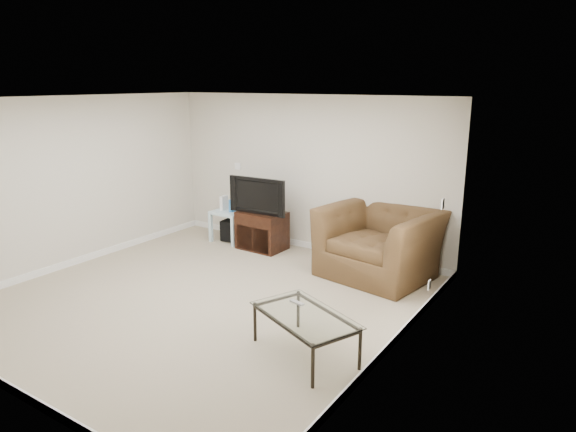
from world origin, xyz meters
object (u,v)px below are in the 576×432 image
Objects in this scene: coffee_table at (305,335)px; side_table at (231,226)px; tv_stand at (262,230)px; subwoofer at (234,230)px; television at (260,195)px; recliner at (380,231)px.

side_table is at bearing 139.73° from coffee_table.
subwoofer is at bearing 173.56° from tv_stand.
tv_stand reaches higher than coffee_table.
subwoofer is (-0.68, 0.13, -0.73)m from television.
side_table is at bearing -147.76° from subwoofer.
tv_stand is 0.67× the size of coffee_table.
coffee_table is (0.27, -2.47, -0.43)m from recliner.
coffee_table is (2.37, -2.53, -0.09)m from tv_stand.
television is 3.51m from coffee_table.
television reaches higher than side_table.
side_table reaches higher than subwoofer.
side_table is 1.60× the size of subwoofer.
tv_stand is 3.47m from coffee_table.
recliner is (2.09, -0.04, -0.27)m from television.
coffee_table is (3.05, -2.63, 0.03)m from subwoofer.
side_table reaches higher than coffee_table.
television is 1.01m from subwoofer.
tv_stand reaches higher than side_table.
coffee_table is at bearing -40.27° from side_table.
recliner is 2.52m from coffee_table.
tv_stand is at bearing 85.61° from television.
recliner reaches higher than side_table.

